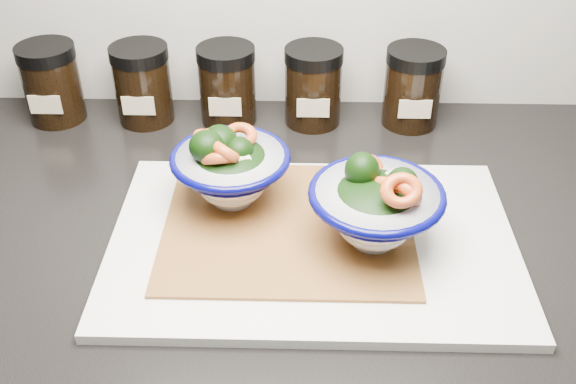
{
  "coord_description": "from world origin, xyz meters",
  "views": [
    {
      "loc": [
        0.14,
        0.83,
        1.39
      ],
      "look_at": [
        0.13,
        1.43,
        0.96
      ],
      "focal_mm": 42.0,
      "sensor_mm": 36.0,
      "label": 1
    }
  ],
  "objects_px": {
    "bowl_right": "(376,206)",
    "spice_jar_d": "(313,86)",
    "spice_jar_c": "(227,85)",
    "bowl_left": "(229,167)",
    "cutting_board": "(313,242)",
    "spice_jar_e": "(413,87)",
    "spice_jar_a": "(52,83)",
    "spice_jar_b": "(143,84)"
  },
  "relations": [
    {
      "from": "spice_jar_c",
      "to": "spice_jar_d",
      "type": "xyz_separation_m",
      "value": [
        0.12,
        0.0,
        0.0
      ]
    },
    {
      "from": "cutting_board",
      "to": "bowl_right",
      "type": "xyz_separation_m",
      "value": [
        0.07,
        -0.0,
        0.05
      ]
    },
    {
      "from": "spice_jar_a",
      "to": "spice_jar_d",
      "type": "xyz_separation_m",
      "value": [
        0.37,
        0.0,
        0.0
      ]
    },
    {
      "from": "cutting_board",
      "to": "bowl_left",
      "type": "relative_size",
      "value": 3.23
    },
    {
      "from": "bowl_right",
      "to": "spice_jar_c",
      "type": "distance_m",
      "value": 0.34
    },
    {
      "from": "spice_jar_b",
      "to": "spice_jar_e",
      "type": "bearing_deg",
      "value": 0.0
    },
    {
      "from": "bowl_left",
      "to": "spice_jar_e",
      "type": "distance_m",
      "value": 0.32
    },
    {
      "from": "cutting_board",
      "to": "spice_jar_b",
      "type": "height_order",
      "value": "spice_jar_b"
    },
    {
      "from": "cutting_board",
      "to": "spice_jar_e",
      "type": "distance_m",
      "value": 0.32
    },
    {
      "from": "cutting_board",
      "to": "bowl_left",
      "type": "distance_m",
      "value": 0.13
    },
    {
      "from": "spice_jar_b",
      "to": "spice_jar_e",
      "type": "distance_m",
      "value": 0.38
    },
    {
      "from": "bowl_right",
      "to": "spice_jar_e",
      "type": "distance_m",
      "value": 0.3
    },
    {
      "from": "bowl_left",
      "to": "spice_jar_a",
      "type": "distance_m",
      "value": 0.35
    },
    {
      "from": "cutting_board",
      "to": "spice_jar_a",
      "type": "distance_m",
      "value": 0.47
    },
    {
      "from": "spice_jar_b",
      "to": "spice_jar_e",
      "type": "xyz_separation_m",
      "value": [
        0.38,
        0.0,
        0.0
      ]
    },
    {
      "from": "bowl_right",
      "to": "spice_jar_b",
      "type": "bearing_deg",
      "value": 137.16
    },
    {
      "from": "cutting_board",
      "to": "spice_jar_d",
      "type": "relative_size",
      "value": 3.98
    },
    {
      "from": "spice_jar_b",
      "to": "spice_jar_d",
      "type": "relative_size",
      "value": 1.0
    },
    {
      "from": "bowl_right",
      "to": "bowl_left",
      "type": "bearing_deg",
      "value": 156.99
    },
    {
      "from": "spice_jar_b",
      "to": "spice_jar_e",
      "type": "relative_size",
      "value": 1.0
    },
    {
      "from": "bowl_right",
      "to": "spice_jar_c",
      "type": "xyz_separation_m",
      "value": [
        -0.19,
        0.29,
        -0.0
      ]
    },
    {
      "from": "spice_jar_a",
      "to": "spice_jar_c",
      "type": "relative_size",
      "value": 1.0
    },
    {
      "from": "spice_jar_a",
      "to": "spice_jar_d",
      "type": "relative_size",
      "value": 1.0
    },
    {
      "from": "spice_jar_a",
      "to": "spice_jar_e",
      "type": "relative_size",
      "value": 1.0
    },
    {
      "from": "bowl_right",
      "to": "spice_jar_a",
      "type": "distance_m",
      "value": 0.52
    },
    {
      "from": "spice_jar_a",
      "to": "spice_jar_c",
      "type": "distance_m",
      "value": 0.25
    },
    {
      "from": "bowl_left",
      "to": "spice_jar_c",
      "type": "relative_size",
      "value": 1.23
    },
    {
      "from": "spice_jar_a",
      "to": "spice_jar_e",
      "type": "height_order",
      "value": "same"
    },
    {
      "from": "spice_jar_d",
      "to": "bowl_right",
      "type": "bearing_deg",
      "value": -77.07
    },
    {
      "from": "bowl_left",
      "to": "spice_jar_a",
      "type": "xyz_separation_m",
      "value": [
        -0.27,
        0.22,
        -0.0
      ]
    },
    {
      "from": "cutting_board",
      "to": "spice_jar_b",
      "type": "distance_m",
      "value": 0.37
    },
    {
      "from": "spice_jar_c",
      "to": "cutting_board",
      "type": "bearing_deg",
      "value": -66.72
    },
    {
      "from": "bowl_right",
      "to": "spice_jar_d",
      "type": "xyz_separation_m",
      "value": [
        -0.07,
        0.29,
        -0.0
      ]
    },
    {
      "from": "bowl_right",
      "to": "spice_jar_d",
      "type": "height_order",
      "value": "bowl_right"
    },
    {
      "from": "cutting_board",
      "to": "spice_jar_e",
      "type": "relative_size",
      "value": 3.98
    },
    {
      "from": "spice_jar_c",
      "to": "bowl_left",
      "type": "bearing_deg",
      "value": -83.79
    },
    {
      "from": "spice_jar_c",
      "to": "spice_jar_d",
      "type": "relative_size",
      "value": 1.0
    },
    {
      "from": "bowl_left",
      "to": "cutting_board",
      "type": "bearing_deg",
      "value": -33.75
    },
    {
      "from": "spice_jar_d",
      "to": "spice_jar_e",
      "type": "relative_size",
      "value": 1.0
    },
    {
      "from": "spice_jar_a",
      "to": "spice_jar_b",
      "type": "height_order",
      "value": "same"
    },
    {
      "from": "cutting_board",
      "to": "bowl_left",
      "type": "xyz_separation_m",
      "value": [
        -0.1,
        0.07,
        0.06
      ]
    },
    {
      "from": "bowl_right",
      "to": "spice_jar_d",
      "type": "bearing_deg",
      "value": 102.93
    }
  ]
}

